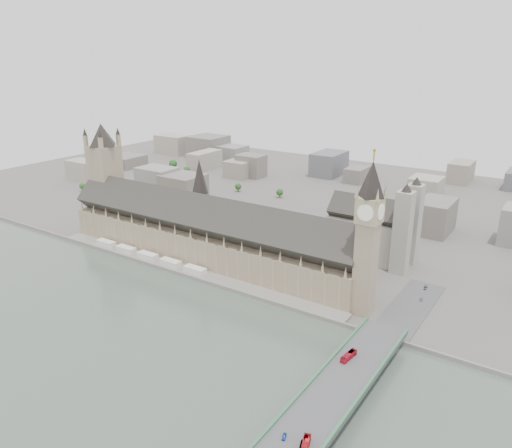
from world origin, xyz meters
The scene contains 17 objects.
ground centered at (0.00, 0.00, 0.00)m, with size 900.00×900.00×0.00m, color #595651.
embankment_wall centered at (0.00, -15.00, 1.50)m, with size 600.00×1.50×3.00m, color slate.
river_terrace centered at (0.00, -7.50, 1.00)m, with size 270.00×15.00×2.00m, color slate.
terrace_tents centered at (-40.00, -7.00, 4.00)m, with size 118.00×7.00×4.00m.
palace_of_westminster centered at (0.00, 19.70, 22.71)m, with size 265.00×40.73×55.44m.
elizabeth_tower centered at (138.00, 8.00, 58.09)m, with size 17.00×17.00×107.50m.
victoria_tower centered at (-122.00, 26.00, 55.20)m, with size 30.00×30.00×100.00m.
central_tower centered at (-10.00, 26.00, 57.92)m, with size 13.00×13.00×48.00m.
westminster_bridge centered at (162.00, -87.50, 5.12)m, with size 25.00×325.00×10.25m, color #474749.
westminster_abbey centered at (110.92, 95.00, 25.08)m, with size 68.00×36.00×64.00m.
city_skyline_inland centered at (0.00, 245.00, 19.00)m, with size 720.00×360.00×38.00m, color gray, non-canonical shape.
park_trees centered at (-10.00, 60.00, 7.50)m, with size 110.00×30.00×15.00m, color #234D1B, non-canonical shape.
red_bus_north centered at (157.30, -58.59, 11.95)m, with size 2.86×12.24×3.41m, color red.
red_bus_south centered at (168.26, -125.84, 11.94)m, with size 2.83×12.11×3.37m, color red.
car_blue centered at (158.02, -125.14, 10.93)m, with size 1.61×4.01×1.37m, color #193FA7.
car_silver centered at (166.20, -124.62, 10.95)m, with size 1.49×4.27×1.41m, color gray.
car_approach centered at (167.46, 44.50, 11.07)m, with size 2.29×5.64×1.64m, color gray.
Camera 1 is at (239.60, -268.62, 160.79)m, focal length 35.00 mm.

